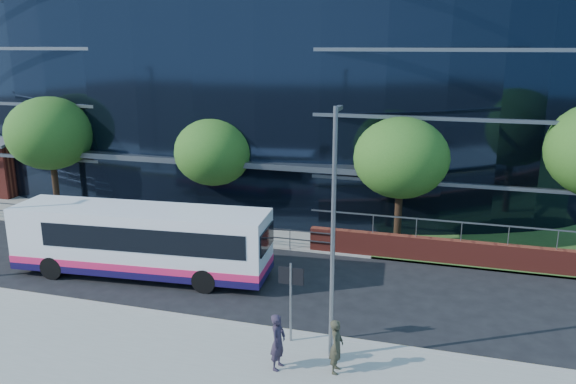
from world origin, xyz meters
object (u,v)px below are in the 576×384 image
(tree_far_a, at_px, (50,133))
(pedestrian_b, at_px, (336,346))
(streetlight_east, at_px, (333,229))
(city_bus, at_px, (143,241))
(tree_far_b, at_px, (214,152))
(street_sign, at_px, (291,286))
(pedestrian, at_px, (278,342))
(tree_far_c, at_px, (401,158))

(tree_far_a, distance_m, pedestrian_b, 23.08)
(streetlight_east, distance_m, city_bus, 10.65)
(tree_far_a, relative_size, pedestrian_b, 4.07)
(tree_far_b, height_order, pedestrian_b, tree_far_b)
(street_sign, relative_size, tree_far_b, 0.46)
(tree_far_b, bearing_deg, tree_far_a, -177.14)
(tree_far_b, height_order, city_bus, tree_far_b)
(pedestrian_b, bearing_deg, street_sign, 52.44)
(city_bus, bearing_deg, streetlight_east, -30.23)
(streetlight_east, distance_m, pedestrian, 3.85)
(streetlight_east, xyz_separation_m, pedestrian_b, (0.34, -0.82, -3.43))
(tree_far_c, bearing_deg, tree_far_b, 177.14)
(pedestrian_b, bearing_deg, tree_far_c, -3.34)
(tree_far_b, distance_m, pedestrian, 15.21)
(city_bus, bearing_deg, tree_far_b, 83.28)
(pedestrian, bearing_deg, tree_far_b, 37.74)
(street_sign, relative_size, tree_far_c, 0.43)
(pedestrian, bearing_deg, street_sign, 9.81)
(tree_far_c, bearing_deg, pedestrian, -101.12)
(city_bus, distance_m, pedestrian_b, 10.96)
(streetlight_east, height_order, pedestrian, streetlight_east)
(tree_far_c, distance_m, pedestrian, 13.01)
(streetlight_east, bearing_deg, city_bus, 154.42)
(street_sign, distance_m, tree_far_b, 13.54)
(tree_far_b, distance_m, tree_far_c, 10.02)
(street_sign, distance_m, pedestrian_b, 2.58)
(tree_far_a, height_order, tree_far_c, tree_far_a)
(tree_far_a, height_order, streetlight_east, streetlight_east)
(tree_far_b, relative_size, pedestrian_b, 3.53)
(street_sign, relative_size, pedestrian_b, 1.63)
(city_bus, height_order, pedestrian, city_bus)
(tree_far_a, xyz_separation_m, pedestrian, (17.58, -12.30, -3.81))
(street_sign, height_order, tree_far_c, tree_far_c)
(street_sign, height_order, tree_far_a, tree_far_a)
(street_sign, relative_size, streetlight_east, 0.35)
(street_sign, relative_size, pedestrian, 1.56)
(city_bus, bearing_deg, street_sign, -31.01)
(city_bus, bearing_deg, pedestrian, -39.99)
(street_sign, xyz_separation_m, pedestrian_b, (1.84, -1.40, -1.14))
(streetlight_east, bearing_deg, tree_far_b, 127.63)
(tree_far_a, relative_size, streetlight_east, 0.87)
(tree_far_b, distance_m, pedestrian_b, 15.92)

